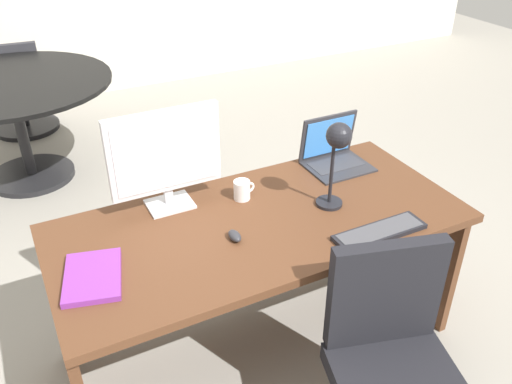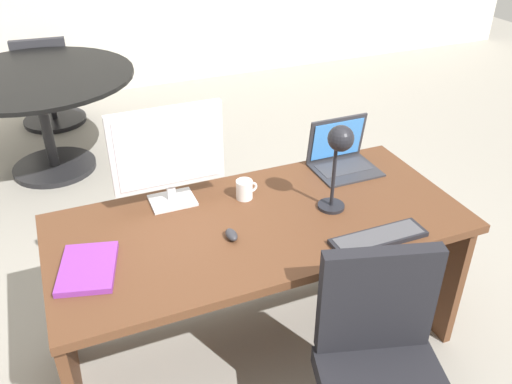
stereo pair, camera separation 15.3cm
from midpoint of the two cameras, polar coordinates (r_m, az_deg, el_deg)
name	(u,v)px [view 2 (the right image)]	position (r m, az deg, el deg)	size (l,w,h in m)	color
ground	(180,196)	(3.91, -7.04, -0.48)	(12.00, 12.00, 0.00)	gray
desk	(255,251)	(2.47, 1.70, -6.37)	(1.79, 0.82, 0.75)	#56331E
monitor	(168,151)	(2.33, -7.51, 4.27)	(0.50, 0.16, 0.46)	silver
laptop	(340,152)	(2.74, 10.54, 4.17)	(0.31, 0.26, 0.25)	#2D2D33
keyboard	(379,238)	(2.27, 14.80, -4.76)	(0.41, 0.12, 0.02)	black
mouse	(231,235)	(2.20, -0.64, -4.61)	(0.05, 0.08, 0.04)	#2D2D33
desk_lamp	(339,150)	(2.27, 10.75, 4.39)	(0.12, 0.14, 0.41)	black
book	(88,268)	(2.11, -15.48, -7.85)	(0.27, 0.33, 0.02)	purple
coffee_mug	(245,189)	(2.44, 0.59, 0.25)	(0.10, 0.08, 0.09)	white
meeting_table	(40,99)	(4.26, -21.05, 9.21)	(1.40, 1.40, 0.77)	black
meeting_chair_near	(49,91)	(5.18, -20.40, 10.07)	(0.56, 0.56, 0.83)	black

